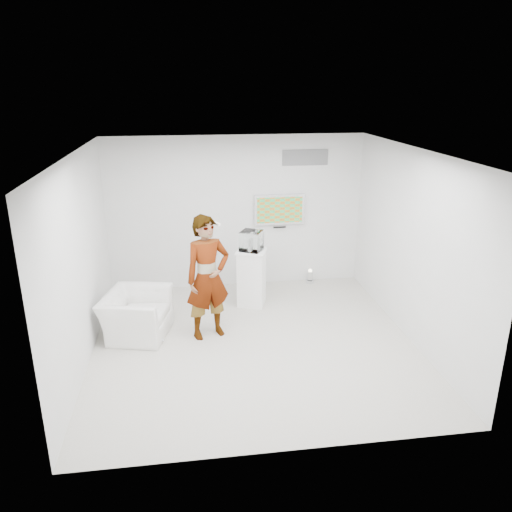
% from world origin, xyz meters
% --- Properties ---
extents(room, '(5.01, 5.01, 3.00)m').
position_xyz_m(room, '(0.00, 0.00, 1.50)').
color(room, beige).
rests_on(room, ground).
extents(tv, '(1.00, 0.08, 0.60)m').
position_xyz_m(tv, '(0.85, 2.45, 1.55)').
color(tv, silver).
rests_on(tv, room).
extents(logo_decal, '(0.90, 0.02, 0.30)m').
position_xyz_m(logo_decal, '(1.35, 2.49, 2.55)').
color(logo_decal, slate).
rests_on(logo_decal, room).
extents(person, '(0.86, 0.71, 2.02)m').
position_xyz_m(person, '(-0.68, 0.37, 1.01)').
color(person, silver).
rests_on(person, room).
extents(armchair, '(1.20, 1.30, 0.72)m').
position_xyz_m(armchair, '(-1.85, 0.56, 0.36)').
color(armchair, silver).
rests_on(armchair, room).
extents(pedestal, '(0.65, 0.65, 1.06)m').
position_xyz_m(pedestal, '(0.16, 1.48, 0.53)').
color(pedestal, white).
rests_on(pedestal, room).
extents(floor_uplight, '(0.21, 0.21, 0.28)m').
position_xyz_m(floor_uplight, '(1.50, 2.35, 0.14)').
color(floor_uplight, silver).
rests_on(floor_uplight, room).
extents(vitrine, '(0.48, 0.48, 0.36)m').
position_xyz_m(vitrine, '(0.16, 1.48, 1.23)').
color(vitrine, white).
rests_on(vitrine, pedestal).
extents(console, '(0.13, 0.17, 0.23)m').
position_xyz_m(console, '(0.16, 1.48, 1.17)').
color(console, white).
rests_on(console, pedestal).
extents(wii_remote, '(0.10, 0.15, 0.04)m').
position_xyz_m(wii_remote, '(-0.50, 0.60, 1.82)').
color(wii_remote, white).
rests_on(wii_remote, person).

